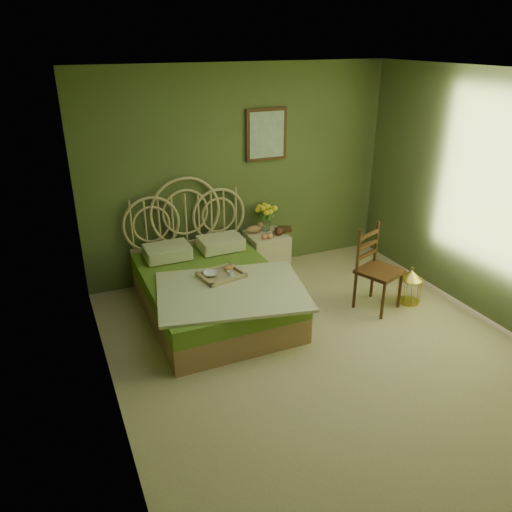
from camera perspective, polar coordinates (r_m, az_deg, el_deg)
name	(u,v)px	position (r m, az deg, el deg)	size (l,w,h in m)	color
floor	(328,356)	(5.03, 8.25, -11.24)	(4.50, 4.50, 0.00)	#C2B38C
ceiling	(348,75)	(4.13, 10.49, 19.72)	(4.50, 4.50, 0.00)	silver
wall_back	(240,173)	(6.33, -1.78, 9.50)	(4.00, 4.00, 0.00)	#4D5F32
wall_left	(102,272)	(3.79, -17.23, -1.80)	(4.50, 4.50, 0.00)	#4D5F32
wall_right	(505,204)	(5.71, 26.53, 5.35)	(4.50, 4.50, 0.00)	#4D5F32
wall_art	(266,135)	(6.34, 1.20, 13.70)	(0.54, 0.04, 0.64)	#34190E
bed	(212,289)	(5.58, -5.04, -3.73)	(1.70, 2.15, 1.33)	#9D724E
nightstand	(266,247)	(6.50, 1.18, 1.06)	(0.49, 0.49, 0.97)	beige
chair	(376,263)	(5.77, 13.54, -0.73)	(0.55, 0.55, 0.96)	#34190E
birdcage	(410,287)	(6.08, 17.16, -3.37)	(0.27, 0.27, 0.41)	gold
book_lower	(278,231)	(6.51, 2.57, 2.91)	(0.15, 0.21, 0.02)	#381E0F
book_upper	(278,229)	(6.50, 2.58, 3.08)	(0.17, 0.23, 0.02)	#472819
cereal_bowl	(211,274)	(5.37, -5.18, -2.05)	(0.16, 0.16, 0.04)	white
coffee_cup	(230,274)	(5.32, -2.97, -2.06)	(0.07, 0.07, 0.07)	white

